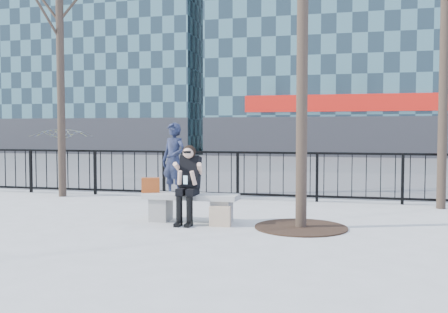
# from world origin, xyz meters

# --- Properties ---
(ground) EXTENTS (120.00, 120.00, 0.00)m
(ground) POSITION_xyz_m (0.00, 0.00, 0.00)
(ground) COLOR #9C9C97
(ground) RESTS_ON ground
(street_surface) EXTENTS (60.00, 23.00, 0.01)m
(street_surface) POSITION_xyz_m (0.00, 15.00, 0.00)
(street_surface) COLOR #474747
(street_surface) RESTS_ON ground
(railing) EXTENTS (14.00, 0.06, 1.10)m
(railing) POSITION_xyz_m (0.00, 3.00, 0.55)
(railing) COLOR black
(railing) RESTS_ON ground
(building_left) EXTENTS (16.20, 10.20, 22.60)m
(building_left) POSITION_xyz_m (-15.00, 27.00, 11.30)
(building_left) COLOR slate
(building_left) RESTS_ON ground
(tree_grate) EXTENTS (1.50, 1.50, 0.02)m
(tree_grate) POSITION_xyz_m (1.90, -0.10, 0.01)
(tree_grate) COLOR black
(tree_grate) RESTS_ON ground
(bench_main) EXTENTS (1.65, 0.46, 0.49)m
(bench_main) POSITION_xyz_m (0.00, 0.00, 0.30)
(bench_main) COLOR slate
(bench_main) RESTS_ON ground
(seated_woman) EXTENTS (0.50, 0.64, 1.34)m
(seated_woman) POSITION_xyz_m (0.00, -0.16, 0.67)
(seated_woman) COLOR black
(seated_woman) RESTS_ON ground
(handbag) EXTENTS (0.35, 0.26, 0.26)m
(handbag) POSITION_xyz_m (-0.75, 0.02, 0.62)
(handbag) COLOR #AF4415
(handbag) RESTS_ON bench_main
(shopping_bag) EXTENTS (0.35, 0.14, 0.33)m
(shopping_bag) POSITION_xyz_m (0.59, -0.27, 0.17)
(shopping_bag) COLOR beige
(shopping_bag) RESTS_ON ground
(standing_man) EXTENTS (0.75, 0.63, 1.77)m
(standing_man) POSITION_xyz_m (-1.28, 2.80, 0.88)
(standing_man) COLOR black
(standing_man) RESTS_ON ground
(vendor_umbrella) EXTENTS (2.36, 2.38, 1.72)m
(vendor_umbrella) POSITION_xyz_m (-6.12, 5.93, 0.86)
(vendor_umbrella) COLOR yellow
(vendor_umbrella) RESTS_ON ground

